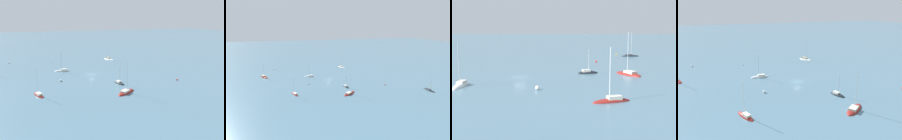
# 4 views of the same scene
# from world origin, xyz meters

# --- Properties ---
(ground_plane) EXTENTS (600.00, 600.00, 0.00)m
(ground_plane) POSITION_xyz_m (0.00, 0.00, 0.00)
(ground_plane) COLOR slate
(sailboat_0) EXTENTS (3.34, 5.85, 7.21)m
(sailboat_0) POSITION_xyz_m (-6.60, 16.81, 0.10)
(sailboat_0) COLOR black
(sailboat_0) RESTS_ON ground_plane
(sailboat_1) EXTENTS (6.85, 8.55, 12.12)m
(sailboat_1) POSITION_xyz_m (42.39, -17.44, 0.14)
(sailboat_1) COLOR maroon
(sailboat_1) RESTS_ON ground_plane
(sailboat_2) EXTENTS (7.35, 2.15, 10.19)m
(sailboat_2) POSITION_xyz_m (11.44, -10.41, 0.11)
(sailboat_2) COLOR silver
(sailboat_2) RESTS_ON ground_plane
(sailboat_3) EXTENTS (3.08, 7.50, 10.19)m
(sailboat_3) POSITION_xyz_m (-49.67, 34.95, 0.11)
(sailboat_3) COLOR black
(sailboat_3) RESTS_ON ground_plane
(sailboat_4) EXTENTS (4.02, 7.08, 9.90)m
(sailboat_4) POSITION_xyz_m (23.08, 20.02, 0.13)
(sailboat_4) COLOR maroon
(sailboat_4) RESTS_ON ground_plane
(sailboat_5) EXTENTS (5.51, 8.28, 11.12)m
(sailboat_5) POSITION_xyz_m (-18.45, -30.67, 0.14)
(sailboat_5) COLOR white
(sailboat_5) RESTS_ON ground_plane
(sailboat_6) EXTENTS (8.76, 7.13, 11.71)m
(sailboat_6) POSITION_xyz_m (-4.96, 27.28, 0.10)
(sailboat_6) COLOR maroon
(sailboat_6) RESTS_ON ground_plane
(mooring_buoy_0) EXTENTS (0.65, 0.65, 0.65)m
(mooring_buoy_0) POSITION_xyz_m (-30.41, 20.35, 0.33)
(mooring_buoy_0) COLOR red
(mooring_buoy_0) RESTS_ON ground_plane
(mooring_buoy_1) EXTENTS (0.86, 0.86, 0.86)m
(mooring_buoy_1) POSITION_xyz_m (14.28, 6.19, 0.43)
(mooring_buoy_1) COLOR white
(mooring_buoy_1) RESTS_ON ground_plane
(mooring_buoy_2) EXTENTS (0.54, 0.54, 0.54)m
(mooring_buoy_2) POSITION_xyz_m (-54.86, 30.20, 0.27)
(mooring_buoy_2) COLOR yellow
(mooring_buoy_2) RESTS_ON ground_plane
(mooring_buoy_3) EXTENTS (0.85, 0.85, 0.85)m
(mooring_buoy_3) POSITION_xyz_m (36.93, -37.80, 0.43)
(mooring_buoy_3) COLOR white
(mooring_buoy_3) RESTS_ON ground_plane
(mooring_buoy_4) EXTENTS (0.52, 0.52, 0.52)m
(mooring_buoy_4) POSITION_xyz_m (14.27, -31.39, 0.26)
(mooring_buoy_4) COLOR white
(mooring_buoy_4) RESTS_ON ground_plane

